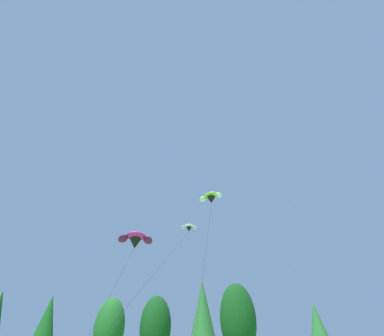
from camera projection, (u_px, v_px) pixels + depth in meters
The scene contains 9 objects.
treeline_tree_b at pixel (46, 324), 45.41m from camera, with size 4.13×4.13×11.51m.
treeline_tree_c at pixel (109, 328), 47.70m from camera, with size 4.95×4.95×11.65m.
treeline_tree_d at pixel (155, 327), 45.94m from camera, with size 4.92×4.92×11.55m.
treeline_tree_e at pixel (203, 314), 46.72m from camera, with size 4.66×4.66×13.92m.
treeline_tree_f at pixel (238, 319), 41.04m from camera, with size 5.08×5.08×12.15m.
treeline_tree_g at pixel (319, 331), 37.73m from camera, with size 3.56×3.56×8.92m.
parafoil_kite_high_white at pixel (189, 228), 38.01m from camera, with size 3.15×19.76×16.17m.
parafoil_kite_mid_lime_white at pixel (211, 197), 32.47m from camera, with size 2.90×15.09×16.46m.
parafoil_kite_far_magenta at pixel (135, 239), 29.15m from camera, with size 3.65×11.74×11.98m.
Camera 1 is at (4.72, 2.77, 1.86)m, focal length 27.22 mm.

